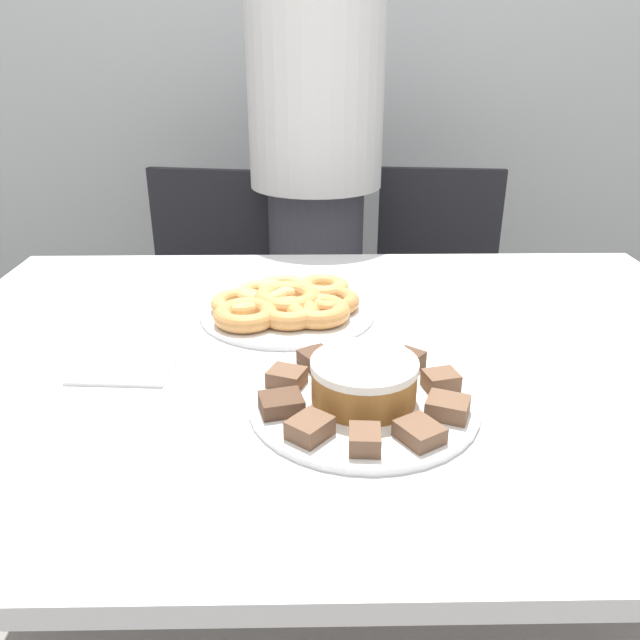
# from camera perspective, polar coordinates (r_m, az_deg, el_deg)

# --- Properties ---
(wall_back) EXTENTS (8.00, 0.05, 2.60)m
(wall_back) POSITION_cam_1_polar(r_m,az_deg,el_deg) (2.60, 0.19, 25.58)
(wall_back) COLOR #B2B7BC
(wall_back) RESTS_ON ground_plane
(table) EXTENTS (1.49, 1.07, 0.73)m
(table) POSITION_cam_1_polar(r_m,az_deg,el_deg) (1.11, 1.83, -6.32)
(table) COLOR silver
(table) RESTS_ON ground_plane
(person_standing) EXTENTS (0.39, 0.39, 1.67)m
(person_standing) POSITION_cam_1_polar(r_m,az_deg,el_deg) (1.92, -0.38, 13.59)
(person_standing) COLOR #383842
(person_standing) RESTS_ON ground_plane
(office_chair_left) EXTENTS (0.51, 0.51, 0.86)m
(office_chair_left) POSITION_cam_1_polar(r_m,az_deg,el_deg) (2.04, -10.69, -0.18)
(office_chair_left) COLOR black
(office_chair_left) RESTS_ON ground_plane
(office_chair_right) EXTENTS (0.49, 0.49, 0.86)m
(office_chair_right) POSITION_cam_1_polar(r_m,az_deg,el_deg) (2.05, 10.50, -0.03)
(office_chair_right) COLOR black
(office_chair_right) RESTS_ON ground_plane
(plate_cake) EXTENTS (0.33, 0.33, 0.01)m
(plate_cake) POSITION_cam_1_polar(r_m,az_deg,el_deg) (0.91, 3.98, -7.50)
(plate_cake) COLOR white
(plate_cake) RESTS_ON table
(plate_donuts) EXTENTS (0.34, 0.34, 0.01)m
(plate_donuts) POSITION_cam_1_polar(r_m,az_deg,el_deg) (1.22, -2.95, 0.85)
(plate_donuts) COLOR white
(plate_donuts) RESTS_ON table
(frosted_cake) EXTENTS (0.15, 0.15, 0.06)m
(frosted_cake) POSITION_cam_1_polar(r_m,az_deg,el_deg) (0.89, 4.04, -5.51)
(frosted_cake) COLOR #9E662D
(frosted_cake) RESTS_ON plate_cake
(lamington_0) EXTENTS (0.07, 0.07, 0.02)m
(lamington_0) POSITION_cam_1_polar(r_m,az_deg,el_deg) (0.99, -0.18, -3.64)
(lamington_0) COLOR #513828
(lamington_0) RESTS_ON plate_cake
(lamington_1) EXTENTS (0.06, 0.06, 0.02)m
(lamington_1) POSITION_cam_1_polar(r_m,az_deg,el_deg) (0.94, -3.06, -5.24)
(lamington_1) COLOR brown
(lamington_1) RESTS_ON plate_cake
(lamington_2) EXTENTS (0.07, 0.06, 0.02)m
(lamington_2) POSITION_cam_1_polar(r_m,az_deg,el_deg) (0.88, -3.56, -7.63)
(lamington_2) COLOR #513828
(lamington_2) RESTS_ON plate_cake
(lamington_3) EXTENTS (0.07, 0.07, 0.03)m
(lamington_3) POSITION_cam_1_polar(r_m,az_deg,el_deg) (0.82, -0.94, -9.83)
(lamington_3) COLOR brown
(lamington_3) RESTS_ON plate_cake
(lamington_4) EXTENTS (0.04, 0.05, 0.03)m
(lamington_4) POSITION_cam_1_polar(r_m,az_deg,el_deg) (0.80, 4.11, -10.84)
(lamington_4) COLOR brown
(lamington_4) RESTS_ON plate_cake
(lamington_5) EXTENTS (0.07, 0.07, 0.02)m
(lamington_5) POSITION_cam_1_polar(r_m,az_deg,el_deg) (0.83, 9.09, -10.09)
(lamington_5) COLOR brown
(lamington_5) RESTS_ON plate_cake
(lamington_6) EXTENTS (0.07, 0.06, 0.03)m
(lamington_6) POSITION_cam_1_polar(r_m,az_deg,el_deg) (0.88, 11.59, -7.82)
(lamington_6) COLOR brown
(lamington_6) RESTS_ON plate_cake
(lamington_7) EXTENTS (0.06, 0.05, 0.03)m
(lamington_7) POSITION_cam_1_polar(r_m,az_deg,el_deg) (0.94, 10.99, -5.46)
(lamington_7) COLOR brown
(lamington_7) RESTS_ON plate_cake
(lamington_8) EXTENTS (0.06, 0.06, 0.03)m
(lamington_8) POSITION_cam_1_polar(r_m,az_deg,el_deg) (0.99, 8.05, -3.73)
(lamington_8) COLOR #513828
(lamington_8) RESTS_ON plate_cake
(lamington_9) EXTENTS (0.05, 0.06, 0.02)m
(lamington_9) POSITION_cam_1_polar(r_m,az_deg,el_deg) (1.01, 3.93, -3.18)
(lamington_9) COLOR #513828
(lamington_9) RESTS_ON plate_cake
(donut_0) EXTENTS (0.13, 0.13, 0.04)m
(donut_0) POSITION_cam_1_polar(r_m,az_deg,el_deg) (1.21, -2.98, 1.91)
(donut_0) COLOR #D18E4C
(donut_0) RESTS_ON plate_donuts
(donut_1) EXTENTS (0.12, 0.12, 0.03)m
(donut_1) POSITION_cam_1_polar(r_m,az_deg,el_deg) (1.15, -6.79, 0.46)
(donut_1) COLOR #D18E4C
(donut_1) RESTS_ON plate_donuts
(donut_2) EXTENTS (0.11, 0.11, 0.03)m
(donut_2) POSITION_cam_1_polar(r_m,az_deg,el_deg) (1.15, -2.78, 0.62)
(donut_2) COLOR #D18E4C
(donut_2) RESTS_ON plate_donuts
(donut_3) EXTENTS (0.12, 0.12, 0.03)m
(donut_3) POSITION_cam_1_polar(r_m,az_deg,el_deg) (1.16, -0.20, 0.82)
(donut_3) COLOR #D18E4C
(donut_3) RESTS_ON plate_donuts
(donut_4) EXTENTS (0.11, 0.11, 0.03)m
(donut_4) POSITION_cam_1_polar(r_m,az_deg,el_deg) (1.21, 0.98, 1.74)
(donut_4) COLOR #C68447
(donut_4) RESTS_ON plate_donuts
(donut_5) EXTENTS (0.11, 0.11, 0.03)m
(donut_5) POSITION_cam_1_polar(r_m,az_deg,el_deg) (1.27, 0.26, 2.96)
(donut_5) COLOR tan
(donut_5) RESTS_ON plate_donuts
(donut_6) EXTENTS (0.11, 0.11, 0.03)m
(donut_6) POSITION_cam_1_polar(r_m,az_deg,el_deg) (1.27, -3.36, 2.93)
(donut_6) COLOR #E5AD66
(donut_6) RESTS_ON plate_donuts
(donut_7) EXTENTS (0.11, 0.11, 0.03)m
(donut_7) POSITION_cam_1_polar(r_m,az_deg,el_deg) (1.25, -5.26, 2.41)
(donut_7) COLOR #E5AD66
(donut_7) RESTS_ON plate_donuts
(donut_8) EXTENTS (0.11, 0.11, 0.03)m
(donut_8) POSITION_cam_1_polar(r_m,az_deg,el_deg) (1.21, -7.34, 1.54)
(donut_8) COLOR tan
(donut_8) RESTS_ON plate_donuts
(napkin) EXTENTS (0.16, 0.13, 0.01)m
(napkin) POSITION_cam_1_polar(r_m,az_deg,el_deg) (1.06, -17.31, -4.07)
(napkin) COLOR white
(napkin) RESTS_ON table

